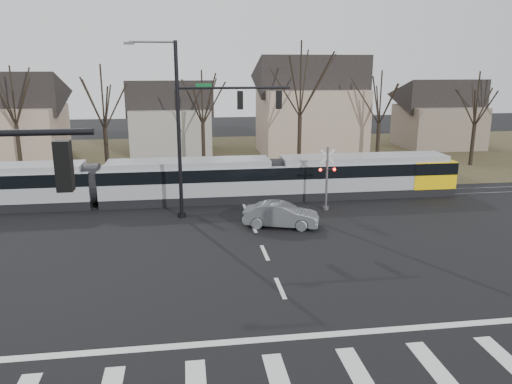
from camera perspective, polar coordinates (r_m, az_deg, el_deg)
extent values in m
plane|color=black|center=(19.13, 3.95, -13.45)|extent=(140.00, 140.00, 0.00)
cube|color=#38331E|center=(49.46, -3.81, 4.01)|extent=(140.00, 28.00, 0.01)
cube|color=silver|center=(15.57, 2.61, -20.59)|extent=(0.60, 2.60, 0.01)
cube|color=silver|center=(16.12, 11.53, -19.52)|extent=(0.60, 2.60, 0.01)
cube|color=silver|center=(17.00, 19.58, -18.17)|extent=(0.60, 2.60, 0.01)
cube|color=silver|center=(18.16, 26.61, -16.70)|extent=(0.60, 2.60, 0.01)
cube|color=silver|center=(17.60, 5.22, -16.13)|extent=(28.00, 0.35, 0.01)
cube|color=silver|center=(20.88, 2.79, -10.91)|extent=(0.18, 2.00, 0.01)
cube|color=silver|center=(24.49, 1.01, -6.95)|extent=(0.18, 2.00, 0.01)
cube|color=silver|center=(28.21, -0.29, -4.01)|extent=(0.18, 2.00, 0.01)
cube|color=silver|center=(32.00, -1.28, -1.77)|extent=(0.18, 2.00, 0.01)
cube|color=silver|center=(35.83, -2.05, 0.00)|extent=(0.18, 2.00, 0.01)
cube|color=silver|center=(39.70, -2.67, 1.43)|extent=(0.18, 2.00, 0.01)
cube|color=silver|center=(43.59, -3.19, 2.60)|extent=(0.18, 2.00, 0.01)
cube|color=silver|center=(47.50, -3.62, 3.58)|extent=(0.18, 2.00, 0.01)
cube|color=#59595E|center=(33.04, -1.51, -1.20)|extent=(90.00, 0.12, 0.06)
cube|color=#59595E|center=(34.39, -1.78, -0.58)|extent=(90.00, 0.12, 0.06)
cube|color=gray|center=(33.37, -7.58, 1.26)|extent=(11.52, 2.69, 2.80)
cube|color=black|center=(33.25, -7.62, 2.21)|extent=(11.54, 2.73, 0.82)
cube|color=gray|center=(35.54, 12.15, 1.87)|extent=(12.48, 2.69, 2.80)
cube|color=black|center=(35.42, 12.19, 2.77)|extent=(12.50, 2.73, 0.82)
cube|color=yellow|center=(37.40, 18.94, 2.16)|extent=(3.07, 2.75, 1.87)
imported|color=#5A5E62|center=(28.11, 2.88, -2.63)|extent=(3.87, 5.04, 1.39)
cube|color=black|center=(10.99, -21.10, 2.78)|extent=(0.32, 0.32, 1.05)
sphere|color=#FF0C07|center=(10.93, -21.26, 4.47)|extent=(0.22, 0.22, 0.22)
cylinder|color=black|center=(29.26, -8.82, 6.74)|extent=(0.22, 0.22, 10.20)
cylinder|color=black|center=(30.31, -8.46, -2.57)|extent=(0.44, 0.44, 0.30)
cylinder|color=black|center=(29.19, -2.49, 11.80)|extent=(6.50, 0.14, 0.14)
cube|color=#0C5926|center=(29.06, -6.00, 12.02)|extent=(0.90, 0.03, 0.22)
cube|color=black|center=(29.26, -1.83, 10.44)|extent=(0.32, 0.32, 1.05)
sphere|color=#FF0C07|center=(29.24, -1.84, 11.09)|extent=(0.22, 0.22, 0.22)
cube|color=black|center=(29.60, 2.62, 10.48)|extent=(0.32, 0.32, 1.05)
sphere|color=#FF0C07|center=(29.58, 2.63, 11.12)|extent=(0.22, 0.22, 0.22)
cube|color=#59595B|center=(29.17, -14.33, 16.14)|extent=(0.55, 0.22, 0.14)
cylinder|color=#59595B|center=(31.34, 8.09, 1.51)|extent=(0.14, 0.14, 4.00)
cylinder|color=#59595B|center=(31.82, 7.97, -1.83)|extent=(0.36, 0.36, 0.20)
cube|color=silver|center=(31.06, 8.18, 4.03)|extent=(0.95, 0.04, 0.95)
cube|color=silver|center=(31.06, 8.18, 4.03)|extent=(0.95, 0.04, 0.95)
cube|color=black|center=(31.21, 8.13, 2.58)|extent=(1.00, 0.10, 0.12)
sphere|color=#FF0C07|center=(31.02, 7.37, 2.53)|extent=(0.18, 0.18, 0.18)
sphere|color=#FF0C07|center=(31.27, 8.96, 2.57)|extent=(0.18, 0.18, 0.18)
cube|color=gray|center=(53.47, -26.06, 6.07)|extent=(9.00, 8.00, 5.00)
cube|color=gray|center=(52.95, -9.63, 6.99)|extent=(8.00, 7.00, 4.50)
cube|color=gray|center=(51.42, 6.19, 8.01)|extent=(10.00, 8.00, 6.50)
cube|color=#6F5F51|center=(58.85, 20.08, 7.05)|extent=(8.00, 7.00, 4.50)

